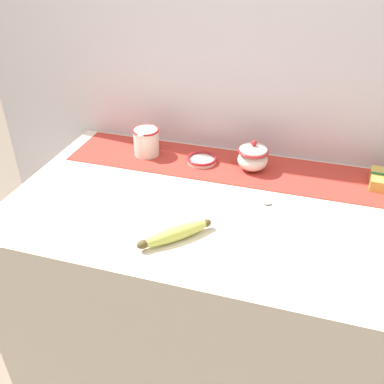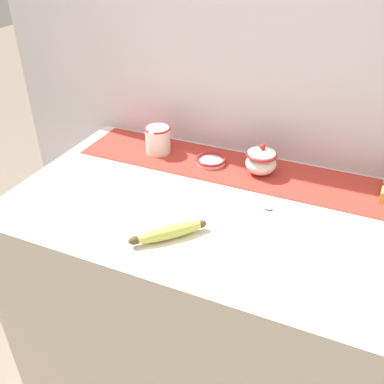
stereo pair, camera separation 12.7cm
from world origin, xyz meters
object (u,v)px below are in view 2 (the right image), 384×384
sugar_bowl (261,161)px  banana (168,232)px  cream_pitcher (158,139)px  spoon (264,206)px  small_dish (211,160)px

sugar_bowl → banana: sugar_bowl is taller
cream_pitcher → spoon: (0.46, -0.19, -0.05)m
small_dish → spoon: 0.31m
small_dish → banana: (0.05, -0.44, 0.01)m
small_dish → banana: banana is taller
spoon → small_dish: bearing=158.3°
small_dish → cream_pitcher: bearing=179.3°
sugar_bowl → banana: (-0.13, -0.44, -0.03)m
sugar_bowl → small_dish: (-0.18, -0.00, -0.04)m
sugar_bowl → small_dish: size_ratio=1.01×
small_dish → spoon: small_dish is taller
small_dish → spoon: bearing=-37.5°
cream_pitcher → banana: bearing=-59.6°
sugar_bowl → spoon: size_ratio=0.74×
banana → sugar_bowl: bearing=73.3°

